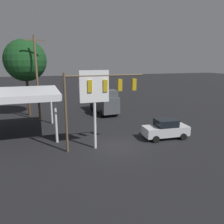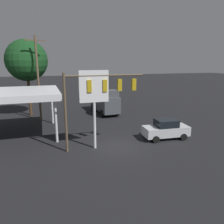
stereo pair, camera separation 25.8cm
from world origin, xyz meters
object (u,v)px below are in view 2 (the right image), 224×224
traffic_signal_assembly (98,92)px  utility_pole (38,77)px  price_sign (94,91)px  street_tree (27,61)px  sedan_waiting (166,129)px  delivery_truck (105,102)px

traffic_signal_assembly → utility_pole: 12.07m
price_sign → street_tree: 15.67m
utility_pole → price_sign: (-4.41, 11.04, -0.50)m
price_sign → sedan_waiting: (-7.18, -0.22, -4.05)m
traffic_signal_assembly → street_tree: (6.09, -14.42, 2.54)m
utility_pole → sedan_waiting: 16.49m
delivery_truck → street_tree: street_tree is taller
sedan_waiting → street_tree: street_tree is taller
delivery_truck → street_tree: bearing=-103.8°
utility_pole → delivery_truck: utility_pole is taller
delivery_truck → sedan_waiting: size_ratio=1.53×
price_sign → street_tree: (5.74, -14.37, 2.49)m
utility_pole → street_tree: utility_pole is taller
delivery_truck → traffic_signal_assembly: bearing=-21.5°
price_sign → street_tree: street_tree is taller
utility_pole → street_tree: 4.10m
price_sign → street_tree: size_ratio=0.65×
street_tree → price_sign: bearing=111.8°
sedan_waiting → street_tree: 20.25m
price_sign → delivery_truck: 13.62m
utility_pole → delivery_truck: size_ratio=1.51×
street_tree → traffic_signal_assembly: bearing=112.9°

